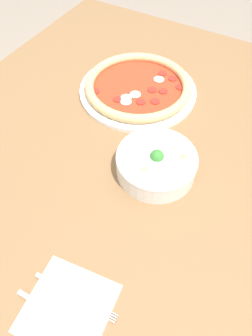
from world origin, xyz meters
TOP-DOWN VIEW (x-y plane):
  - ground_plane at (0.00, 0.00)m, footprint 8.00×8.00m
  - dining_table at (0.00, 0.00)m, footprint 1.23×1.07m
  - pizza at (-0.19, -0.07)m, footprint 0.34×0.34m
  - bowl at (0.05, 0.10)m, footprint 0.19×0.19m
  - napkin at (0.41, 0.10)m, footprint 0.17×0.17m
  - fork at (0.39, 0.10)m, footprint 0.02×0.17m
  - knife at (0.43, 0.10)m, footprint 0.02×0.19m

SIDE VIEW (x-z plane):
  - ground_plane at x=0.00m, z-range 0.00..0.00m
  - dining_table at x=0.00m, z-range 0.28..1.02m
  - napkin at x=0.41m, z-range 0.74..0.74m
  - knife at x=0.43m, z-range 0.74..0.74m
  - fork at x=0.39m, z-range 0.74..0.75m
  - pizza at x=-0.19m, z-range 0.74..0.77m
  - bowl at x=0.05m, z-range 0.73..0.81m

